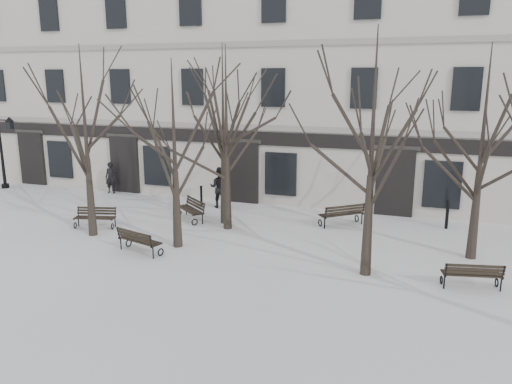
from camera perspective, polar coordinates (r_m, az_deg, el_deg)
The scene contains 18 objects.
ground at distance 15.70m, azimuth -0.00°, elevation -8.91°, with size 100.00×100.00×0.00m, color white.
building at distance 27.13m, azimuth 9.39°, elevation 12.10°, with size 40.40×10.20×11.40m.
tree_0 at distance 19.22m, azimuth -19.01°, elevation 7.90°, with size 4.91×4.91×7.02m.
tree_1 at distance 17.13m, azimuth -9.37°, elevation 6.75°, with size 4.53×4.53×6.47m.
tree_2 at distance 14.70m, azimuth 13.23°, elevation 7.53°, with size 5.09×5.09×7.27m.
tree_4 at distance 19.04m, azimuth -3.42°, elevation 8.64°, with size 4.95×4.95×7.07m.
tree_5 at distance 19.82m, azimuth -3.79°, elevation 8.94°, with size 5.00×5.00×7.15m.
tree_6 at distance 17.26m, azimuth 24.58°, elevation 6.69°, with size 4.83×4.83×6.90m.
bench_0 at distance 20.87m, azimuth -17.89°, elevation -2.70°, with size 1.68×0.97×0.80m.
bench_1 at distance 17.45m, azimuth -13.27°, elevation -5.37°, with size 1.78×1.05×0.85m.
bench_2 at distance 15.50m, azimuth 23.47°, elevation -8.59°, with size 1.69×0.91×0.81m.
bench_3 at distance 21.07m, azimuth -7.39°, elevation -1.91°, with size 1.72×1.57×0.88m.
bench_4 at distance 20.36m, azimuth 9.83°, elevation -2.46°, with size 1.77×1.67×0.92m.
lamp_post at distance 29.72m, azimuth -26.77°, elevation 4.57°, with size 1.20×0.44×3.83m.
bollard_a at distance 23.11m, azimuth -6.27°, elevation -0.39°, with size 0.13×0.13×1.01m.
bollard_b at distance 21.03m, azimuth 21.02°, elevation -2.31°, with size 0.15×0.15×1.16m.
pedestrian_a at distance 26.85m, azimuth -16.16°, elevation -0.13°, with size 0.59×0.39×1.62m, color black.
pedestrian_b at distance 23.08m, azimuth -4.15°, elevation -1.74°, with size 0.92×0.71×1.88m, color black.
Camera 1 is at (4.86, -13.73, 5.86)m, focal length 35.00 mm.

